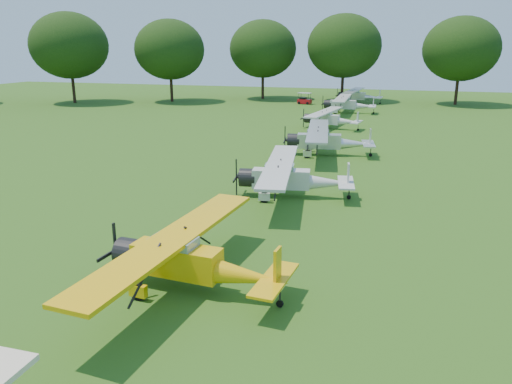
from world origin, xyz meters
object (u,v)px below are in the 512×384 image
aircraft_3 (290,176)px  aircraft_5 (329,118)px  aircraft_6 (347,103)px  aircraft_2 (189,258)px  aircraft_4 (326,139)px  golf_cart (304,100)px  aircraft_7 (358,95)px

aircraft_3 → aircraft_5: aircraft_3 is taller
aircraft_6 → aircraft_2: bearing=-91.0°
aircraft_4 → aircraft_6: 26.12m
aircraft_2 → aircraft_5: aircraft_2 is taller
aircraft_5 → golf_cart: (-6.83, 21.70, -0.57)m
aircraft_4 → aircraft_7: (-1.12, 37.94, -0.04)m
aircraft_5 → aircraft_4: bearing=-75.0°
aircraft_3 → aircraft_6: bearing=82.9°
aircraft_3 → aircraft_6: 37.80m
aircraft_6 → aircraft_3: bearing=-89.6°
aircraft_2 → aircraft_5: 36.48m
aircraft_3 → aircraft_4: size_ratio=0.95×
aircraft_5 → aircraft_7: aircraft_7 is taller
aircraft_3 → aircraft_5: 24.67m
aircraft_6 → golf_cart: aircraft_6 is taller
aircraft_5 → aircraft_7: size_ratio=0.91×
aircraft_3 → golf_cart: size_ratio=5.09×
aircraft_3 → aircraft_5: bearing=84.5°
aircraft_7 → golf_cart: (-7.35, -3.30, -0.68)m
golf_cart → aircraft_7: bearing=34.2°
aircraft_3 → aircraft_7: 49.64m
aircraft_5 → aircraft_2: bearing=-81.2°
aircraft_2 → aircraft_6: bearing=95.0°
aircraft_3 → aircraft_4: aircraft_4 is taller
aircraft_4 → aircraft_7: aircraft_4 is taller
aircraft_2 → aircraft_7: 61.48m
aircraft_4 → aircraft_5: size_ratio=1.14×
aircraft_2 → aircraft_3: (0.85, 11.85, 0.00)m
aircraft_3 → golf_cart: aircraft_3 is taller
aircraft_5 → aircraft_6: aircraft_6 is taller
golf_cart → aircraft_2: bearing=-72.8°
aircraft_2 → golf_cart: size_ratio=5.08×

